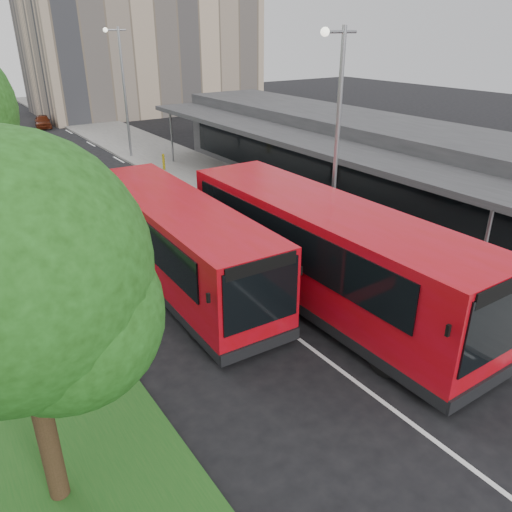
{
  "coord_description": "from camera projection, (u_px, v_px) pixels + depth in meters",
  "views": [
    {
      "loc": [
        -7.7,
        -10.58,
        8.06
      ],
      "look_at": [
        0.35,
        1.25,
        1.5
      ],
      "focal_mm": 35.0,
      "sensor_mm": 36.0,
      "label": 1
    }
  ],
  "objects": [
    {
      "name": "ground",
      "position": [
        270.0,
        317.0,
        15.25
      ],
      "size": [
        120.0,
        120.0,
        0.0
      ],
      "primitive_type": "plane",
      "color": "black",
      "rests_on": "ground"
    },
    {
      "name": "pavement",
      "position": [
        168.0,
        159.0,
        33.32
      ],
      "size": [
        5.0,
        80.0,
        0.15
      ],
      "primitive_type": "cube",
      "color": "slate",
      "rests_on": "ground"
    },
    {
      "name": "lane_centre_line",
      "position": [
        105.0,
        194.0,
        26.52
      ],
      "size": [
        0.12,
        70.0,
        0.01
      ],
      "primitive_type": "cube",
      "color": "silver",
      "rests_on": "ground"
    },
    {
      "name": "kerb_dashes",
      "position": [
        136.0,
        169.0,
        31.21
      ],
      "size": [
        0.12,
        56.0,
        0.01
      ],
      "color": "silver",
      "rests_on": "ground"
    },
    {
      "name": "office_block",
      "position": [
        141.0,
        18.0,
        50.23
      ],
      "size": [
        22.0,
        12.0,
        18.0
      ],
      "primitive_type": "cube",
      "color": "tan",
      "rests_on": "ground"
    },
    {
      "name": "station_building",
      "position": [
        350.0,
        155.0,
        25.96
      ],
      "size": [
        7.7,
        26.0,
        4.0
      ],
      "color": "#2E2E31",
      "rests_on": "ground"
    },
    {
      "name": "tree_near",
      "position": [
        12.0,
        288.0,
        7.59
      ],
      "size": [
        4.33,
        4.33,
        6.9
      ],
      "color": "#302213",
      "rests_on": "ground"
    },
    {
      "name": "lamp_post_near",
      "position": [
        335.0,
        136.0,
        16.89
      ],
      "size": [
        1.44,
        0.28,
        8.0
      ],
      "color": "gray",
      "rests_on": "pavement"
    },
    {
      "name": "lamp_post_far",
      "position": [
        123.0,
        85.0,
        31.92
      ],
      "size": [
        1.44,
        0.28,
        8.0
      ],
      "color": "gray",
      "rests_on": "pavement"
    },
    {
      "name": "bus_main",
      "position": [
        325.0,
        254.0,
        15.45
      ],
      "size": [
        3.13,
        11.56,
        3.27
      ],
      "rotation": [
        0.0,
        0.0,
        -0.0
      ],
      "color": "#AE0919",
      "rests_on": "ground"
    },
    {
      "name": "bus_second",
      "position": [
        178.0,
        242.0,
        16.7
      ],
      "size": [
        3.04,
        10.53,
        2.95
      ],
      "rotation": [
        0.0,
        0.0,
        -0.04
      ],
      "color": "#AE0919",
      "rests_on": "ground"
    },
    {
      "name": "litter_bin",
      "position": [
        246.0,
        190.0,
        25.04
      ],
      "size": [
        0.64,
        0.64,
        0.95
      ],
      "primitive_type": "cylinder",
      "rotation": [
        0.0,
        0.0,
        0.25
      ],
      "color": "#3B2A18",
      "rests_on": "pavement"
    },
    {
      "name": "bollard",
      "position": [
        164.0,
        162.0,
        30.39
      ],
      "size": [
        0.16,
        0.16,
        0.96
      ],
      "primitive_type": "cylinder",
      "rotation": [
        0.0,
        0.0,
        0.04
      ],
      "color": "yellow",
      "rests_on": "pavement"
    },
    {
      "name": "car_near",
      "position": [
        43.0,
        121.0,
        44.0
      ],
      "size": [
        1.84,
        3.42,
        1.11
      ],
      "primitive_type": "imported",
      "rotation": [
        0.0,
        0.0,
        -0.17
      ],
      "color": "#511B0B",
      "rests_on": "ground"
    }
  ]
}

